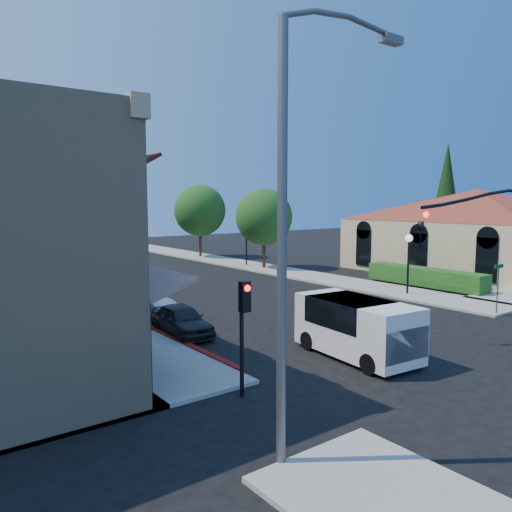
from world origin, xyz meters
TOP-DOWN VIEW (x-y plane):
  - ground at (0.00, 0.00)m, footprint 120.00×120.00m
  - sidewalk_left at (-8.75, 27.00)m, footprint 3.50×50.00m
  - sidewalk_right at (8.75, 27.00)m, footprint 3.50×50.00m
  - curb_red_strip at (-6.90, 8.00)m, footprint 0.25×10.00m
  - mission_building at (21.99, 11.50)m, footprint 30.12×30.12m
  - hedge at (11.70, 9.00)m, footprint 1.40×8.00m
  - conifer_far at (28.00, 18.00)m, footprint 3.20×3.20m
  - street_tree_a at (8.80, 22.00)m, footprint 4.56×4.56m
  - street_tree_b at (8.80, 32.00)m, footprint 4.94×4.94m
  - signal_mast_arm at (5.86, 1.50)m, footprint 8.01×0.39m
  - secondary_signal at (-8.00, 1.41)m, footprint 0.28×0.42m
  - cobra_streetlight at (-9.15, -2.00)m, footprint 3.60×0.25m
  - street_name_sign at (7.50, 2.20)m, footprint 0.80×0.06m
  - lamppost_left_near at (-8.50, 8.00)m, footprint 0.44×0.44m
  - lamppost_left_far at (-8.50, 22.00)m, footprint 0.44×0.44m
  - lamppost_right_near at (8.50, 8.00)m, footprint 0.44×0.44m
  - lamppost_right_far at (8.50, 24.00)m, footprint 0.44×0.44m
  - white_van at (-2.69, 1.95)m, footprint 2.39×4.77m
  - parked_car_a at (-6.20, 8.29)m, footprint 1.75×3.84m
  - parked_car_b at (-5.38, 13.00)m, footprint 1.35×3.40m
  - parked_car_c at (-6.20, 23.80)m, footprint 1.76×4.06m
  - parked_car_d at (-5.05, 26.00)m, footprint 2.26×4.17m

SIDE VIEW (x-z plane):
  - ground at x=0.00m, z-range 0.00..0.00m
  - curb_red_strip at x=-6.90m, z-range -0.03..0.03m
  - hedge at x=11.70m, z-range -0.55..0.55m
  - sidewalk_left at x=-8.75m, z-range 0.00..0.12m
  - sidewalk_right at x=8.75m, z-range 0.00..0.12m
  - parked_car_b at x=-5.38m, z-range 0.00..1.10m
  - parked_car_d at x=-5.05m, z-range 0.00..1.11m
  - parked_car_c at x=-6.20m, z-range 0.00..1.16m
  - parked_car_a at x=-6.20m, z-range 0.00..1.28m
  - white_van at x=-2.69m, z-range 0.16..2.21m
  - street_name_sign at x=7.50m, z-range 0.45..2.95m
  - secondary_signal at x=-8.00m, z-range 0.66..3.98m
  - lamppost_left_near at x=-8.50m, z-range 0.95..4.52m
  - lamppost_left_far at x=-8.50m, z-range 0.95..4.52m
  - lamppost_right_near at x=8.50m, z-range 0.95..4.52m
  - lamppost_right_far at x=8.50m, z-range 0.95..4.52m
  - mission_building at x=21.99m, z-range 0.55..6.95m
  - signal_mast_arm at x=5.86m, z-range 1.09..7.09m
  - street_tree_a at x=8.80m, z-range 0.95..7.43m
  - street_tree_b at x=8.80m, z-range 1.03..8.05m
  - cobra_streetlight at x=-9.15m, z-range 0.61..9.92m
  - conifer_far at x=28.00m, z-range 0.86..11.86m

